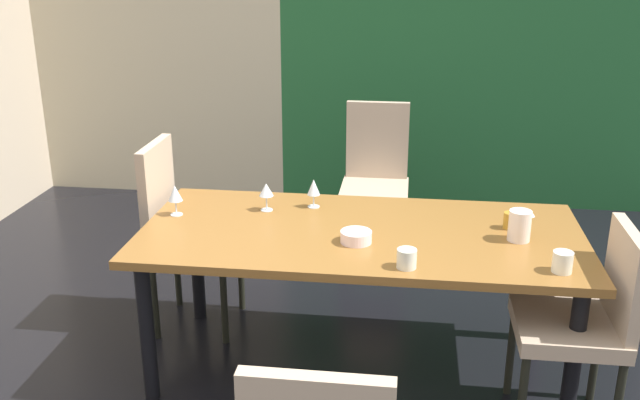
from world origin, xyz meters
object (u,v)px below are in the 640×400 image
chair_head_far (376,173)px  wine_glass_near_window (314,188)px  dining_table (361,245)px  pitcher_near_shelf (520,225)px  chair_right_near (587,315)px  wine_glass_west (266,191)px  serving_bowl_corner (356,237)px  cup_north (562,262)px  chair_left_far (180,227)px  wine_glass_center (175,194)px  cup_left (407,259)px  cup_south (510,221)px

chair_head_far → wine_glass_near_window: bearing=77.4°
dining_table → pitcher_near_shelf: (0.72, -0.03, 0.15)m
chair_right_near → wine_glass_west: chair_right_near is taller
serving_bowl_corner → pitcher_near_shelf: bearing=9.2°
chair_right_near → cup_north: (-0.13, -0.02, 0.25)m
chair_right_near → pitcher_near_shelf: bearing=41.3°
chair_left_far → serving_bowl_corner: chair_left_far is taller
chair_head_far → wine_glass_center: (-0.92, -1.35, 0.28)m
chair_head_far → cup_left: (0.23, -1.83, 0.21)m
cup_south → chair_head_far: bearing=118.1°
cup_south → cup_left: size_ratio=0.95×
chair_left_far → serving_bowl_corner: size_ratio=7.28×
serving_bowl_corner → cup_north: size_ratio=1.60×
chair_left_far → wine_glass_west: size_ratio=7.21×
chair_right_near → serving_bowl_corner: size_ratio=6.52×
chair_right_near → cup_north: chair_right_near is taller
dining_table → pitcher_near_shelf: bearing=-2.0°
chair_right_near → cup_left: size_ratio=11.16×
dining_table → serving_bowl_corner: bearing=-94.3°
wine_glass_center → cup_north: bearing=-13.7°
wine_glass_west → cup_left: 0.93m
dining_table → chair_right_near: (0.99, -0.33, -0.13)m
cup_left → cup_south: bearing=46.6°
dining_table → serving_bowl_corner: (-0.01, -0.14, 0.10)m
chair_left_far → cup_south: chair_left_far is taller
chair_left_far → cup_north: chair_left_far is taller
wine_glass_center → serving_bowl_corner: (0.92, -0.23, -0.08)m
serving_bowl_corner → wine_glass_west: bearing=143.7°
chair_right_near → cup_north: 0.28m
chair_right_near → cup_south: chair_right_near is taller
serving_bowl_corner → cup_north: bearing=-13.1°
wine_glass_west → wine_glass_center: wine_glass_center is taller
chair_head_far → chair_right_near: chair_head_far is taller
wine_glass_center → cup_left: size_ratio=1.86×
chair_head_far → serving_bowl_corner: size_ratio=7.24×
dining_table → cup_left: bearing=-60.4°
wine_glass_west → dining_table: bearing=-23.1°
chair_head_far → cup_north: bearing=115.7°
wine_glass_near_window → cup_south: bearing=-10.0°
pitcher_near_shelf → chair_head_far: bearing=116.4°
chair_left_far → wine_glass_center: size_ratio=6.72×
chair_left_far → wine_glass_center: bearing=16.0°
wine_glass_west → serving_bowl_corner: wine_glass_west is taller
dining_table → cup_left: size_ratio=24.97×
dining_table → wine_glass_west: wine_glass_west is taller
pitcher_near_shelf → wine_glass_center: bearing=176.1°
dining_table → wine_glass_near_window: 0.43m
serving_bowl_corner → pitcher_near_shelf: size_ratio=0.99×
wine_glass_center → pitcher_near_shelf: size_ratio=1.07×
serving_bowl_corner → cup_north: (0.86, -0.20, 0.02)m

